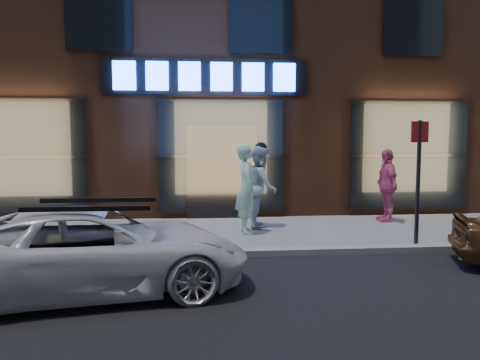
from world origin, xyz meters
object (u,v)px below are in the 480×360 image
object	(u,v)px
white_suv	(94,250)
sign_post	(418,172)
man_bowtie	(246,189)
passerby	(387,185)
man_cap	(261,186)

from	to	relation	value
white_suv	sign_post	distance (m)	5.84
man_bowtie	white_suv	distance (m)	4.47
passerby	man_cap	bearing A→B (deg)	-82.10
white_suv	sign_post	size ratio (longest dim) A/B	1.73
man_cap	white_suv	bearing A→B (deg)	152.18
sign_post	passerby	bearing A→B (deg)	61.94
man_cap	white_suv	distance (m)	5.29
passerby	man_bowtie	bearing A→B (deg)	-72.18
man_bowtie	white_suv	xyz separation A→B (m)	(-2.46, -3.71, -0.40)
passerby	sign_post	world-z (taller)	sign_post
man_bowtie	passerby	xyz separation A→B (m)	(3.63, 1.11, -0.08)
man_bowtie	white_suv	bearing A→B (deg)	140.75
man_cap	sign_post	bearing A→B (deg)	-129.01
man_cap	sign_post	distance (m)	3.63
man_bowtie	sign_post	world-z (taller)	sign_post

